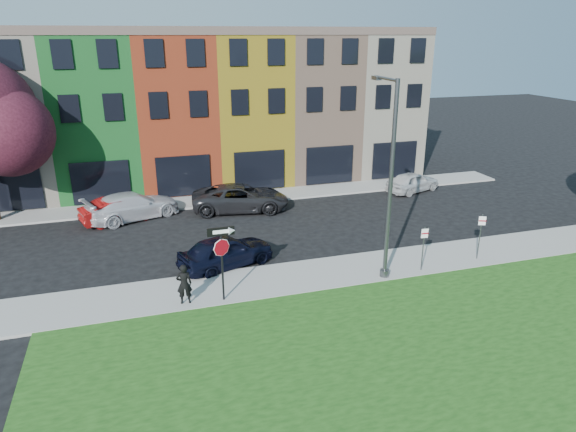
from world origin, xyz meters
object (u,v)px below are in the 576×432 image
object	(u,v)px
man	(184,284)
sedan_near	(226,251)
street_lamp	(389,182)
stop_sign	(222,249)

from	to	relation	value
man	sedan_near	distance (m)	3.81
sedan_near	street_lamp	bearing A→B (deg)	-134.69
man	street_lamp	size ratio (longest dim) A/B	0.20
sedan_near	man	bearing A→B (deg)	125.55
stop_sign	street_lamp	distance (m)	7.36
stop_sign	man	distance (m)	2.03
stop_sign	man	bearing A→B (deg)	172.63
man	street_lamp	distance (m)	9.21
sedan_near	street_lamp	distance (m)	7.91
man	sedan_near	world-z (taller)	man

